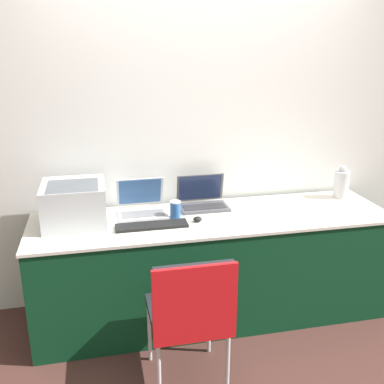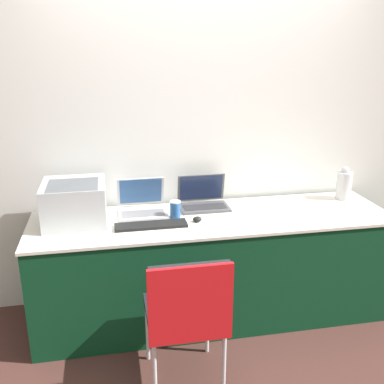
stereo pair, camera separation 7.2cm
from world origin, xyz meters
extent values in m
plane|color=#472823|center=(0.00, 0.00, 0.00)|extent=(14.00, 14.00, 0.00)
cube|color=silver|center=(0.00, 0.74, 1.30)|extent=(8.00, 0.05, 2.60)
cube|color=#0C381E|center=(0.00, 0.34, 0.38)|extent=(2.49, 0.67, 0.76)
cube|color=silver|center=(0.00, 0.34, 0.77)|extent=(2.51, 0.69, 0.02)
cube|color=#B2B7BC|center=(-0.93, 0.42, 0.92)|extent=(0.41, 0.40, 0.28)
cube|color=#51565B|center=(-0.93, 0.38, 1.03)|extent=(0.33, 0.31, 0.05)
cube|color=#B7B7BC|center=(-0.48, 0.45, 0.79)|extent=(0.34, 0.23, 0.02)
cube|color=slate|center=(-0.48, 0.44, 0.80)|extent=(0.30, 0.13, 0.00)
cube|color=#B7B7BC|center=(-0.48, 0.62, 0.90)|extent=(0.34, 0.09, 0.22)
cube|color=#2D5184|center=(-0.48, 0.61, 0.91)|extent=(0.30, 0.08, 0.20)
cube|color=#4C4C51|center=(-0.02, 0.50, 0.79)|extent=(0.35, 0.21, 0.02)
cube|color=#2D2D30|center=(-0.02, 0.49, 0.80)|extent=(0.31, 0.12, 0.00)
cube|color=#4C4C51|center=(-0.02, 0.63, 0.90)|extent=(0.35, 0.05, 0.21)
cube|color=#192342|center=(-0.02, 0.62, 0.90)|extent=(0.32, 0.04, 0.19)
cube|color=black|center=(-0.44, 0.24, 0.79)|extent=(0.48, 0.12, 0.02)
cylinder|color=#285699|center=(-0.26, 0.37, 0.83)|extent=(0.07, 0.07, 0.11)
cylinder|color=white|center=(-0.26, 0.37, 0.89)|extent=(0.08, 0.08, 0.01)
ellipsoid|color=black|center=(-0.13, 0.27, 0.80)|extent=(0.06, 0.05, 0.04)
cylinder|color=silver|center=(1.08, 0.52, 0.88)|extent=(0.12, 0.12, 0.21)
sphere|color=silver|center=(1.08, 0.52, 1.00)|extent=(0.06, 0.06, 0.06)
cube|color=black|center=(-0.32, -0.30, 0.45)|extent=(0.42, 0.45, 0.04)
cube|color=black|center=(-0.32, -0.51, 0.67)|extent=(0.42, 0.03, 0.40)
cylinder|color=silver|center=(-0.52, -0.09, 0.22)|extent=(0.02, 0.02, 0.43)
cylinder|color=silver|center=(-0.13, -0.09, 0.22)|extent=(0.02, 0.02, 0.43)
cylinder|color=silver|center=(-0.52, -0.50, 0.22)|extent=(0.02, 0.02, 0.43)
cylinder|color=silver|center=(-0.13, -0.50, 0.22)|extent=(0.02, 0.02, 0.43)
cube|color=red|center=(-0.32, -0.53, 0.65)|extent=(0.44, 0.02, 0.44)
camera|label=1|loc=(-0.76, -2.48, 1.93)|focal=42.00mm
camera|label=2|loc=(-0.69, -2.49, 1.93)|focal=42.00mm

